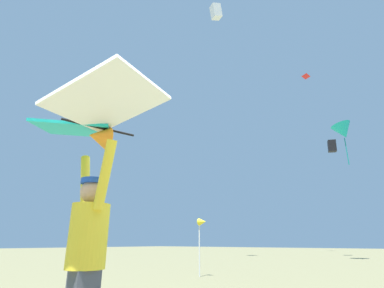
{
  "coord_description": "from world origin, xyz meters",
  "views": [
    {
      "loc": [
        2.18,
        -1.77,
        1.04
      ],
      "look_at": [
        -0.28,
        1.24,
        2.35
      ],
      "focal_mm": 27.41,
      "sensor_mm": 36.0,
      "label": 1
    }
  ],
  "objects_px": {
    "held_stunt_kite": "(92,121)",
    "distant_kite_teal_high_left": "(343,131)",
    "marker_flag": "(202,226)",
    "kite_flyer_person": "(86,255)",
    "distant_kite_black_low_left": "(332,146)",
    "distant_kite_white_low_right": "(216,12)",
    "distant_kite_red_mid_right": "(306,76)"
  },
  "relations": [
    {
      "from": "held_stunt_kite",
      "to": "distant_kite_teal_high_left",
      "type": "distance_m",
      "value": 20.2
    },
    {
      "from": "marker_flag",
      "to": "kite_flyer_person",
      "type": "bearing_deg",
      "value": -60.4
    },
    {
      "from": "held_stunt_kite",
      "to": "distant_kite_black_low_left",
      "type": "height_order",
      "value": "distant_kite_black_low_left"
    },
    {
      "from": "kite_flyer_person",
      "to": "distant_kite_white_low_right",
      "type": "xyz_separation_m",
      "value": [
        -8.44,
        14.92,
        18.38
      ]
    },
    {
      "from": "distant_kite_red_mid_right",
      "to": "held_stunt_kite",
      "type": "bearing_deg",
      "value": -78.04
    },
    {
      "from": "distant_kite_teal_high_left",
      "to": "held_stunt_kite",
      "type": "bearing_deg",
      "value": -86.13
    },
    {
      "from": "held_stunt_kite",
      "to": "distant_kite_black_low_left",
      "type": "xyz_separation_m",
      "value": [
        -3.29,
        24.37,
        6.61
      ]
    },
    {
      "from": "kite_flyer_person",
      "to": "distant_kite_white_low_right",
      "type": "bearing_deg",
      "value": 119.5
    },
    {
      "from": "held_stunt_kite",
      "to": "distant_kite_red_mid_right",
      "type": "height_order",
      "value": "distant_kite_red_mid_right"
    },
    {
      "from": "distant_kite_teal_high_left",
      "to": "marker_flag",
      "type": "xyz_separation_m",
      "value": [
        -2.38,
        -12.67,
        -6.58
      ]
    },
    {
      "from": "kite_flyer_person",
      "to": "distant_kite_teal_high_left",
      "type": "height_order",
      "value": "distant_kite_teal_high_left"
    },
    {
      "from": "distant_kite_white_low_right",
      "to": "marker_flag",
      "type": "bearing_deg",
      "value": -60.58
    },
    {
      "from": "distant_kite_black_low_left",
      "to": "distant_kite_teal_high_left",
      "type": "relative_size",
      "value": 0.34
    },
    {
      "from": "distant_kite_teal_high_left",
      "to": "distant_kite_black_low_left",
      "type": "bearing_deg",
      "value": 111.21
    },
    {
      "from": "held_stunt_kite",
      "to": "distant_kite_teal_high_left",
      "type": "xyz_separation_m",
      "value": [
        -1.3,
        19.26,
        5.96
      ]
    },
    {
      "from": "distant_kite_black_low_left",
      "to": "distant_kite_white_low_right",
      "type": "distance_m",
      "value": 14.99
    },
    {
      "from": "distant_kite_white_low_right",
      "to": "marker_flag",
      "type": "xyz_separation_m",
      "value": [
        4.75,
        -8.41,
        -17.74
      ]
    },
    {
      "from": "distant_kite_white_low_right",
      "to": "distant_kite_teal_high_left",
      "type": "distance_m",
      "value": 13.91
    },
    {
      "from": "held_stunt_kite",
      "to": "distant_kite_teal_high_left",
      "type": "bearing_deg",
      "value": 93.87
    },
    {
      "from": "held_stunt_kite",
      "to": "distant_kite_red_mid_right",
      "type": "xyz_separation_m",
      "value": [
        -7.15,
        33.78,
        19.41
      ]
    },
    {
      "from": "distant_kite_red_mid_right",
      "to": "distant_kite_teal_high_left",
      "type": "bearing_deg",
      "value": -68.05
    },
    {
      "from": "held_stunt_kite",
      "to": "distant_kite_white_low_right",
      "type": "bearing_deg",
      "value": 119.31
    },
    {
      "from": "kite_flyer_person",
      "to": "distant_kite_black_low_left",
      "type": "distance_m",
      "value": 25.74
    },
    {
      "from": "held_stunt_kite",
      "to": "distant_kite_teal_high_left",
      "type": "relative_size",
      "value": 0.64
    },
    {
      "from": "distant_kite_red_mid_right",
      "to": "distant_kite_white_low_right",
      "type": "bearing_deg",
      "value": -93.87
    },
    {
      "from": "distant_kite_teal_high_left",
      "to": "marker_flag",
      "type": "bearing_deg",
      "value": -100.63
    },
    {
      "from": "distant_kite_red_mid_right",
      "to": "distant_kite_white_low_right",
      "type": "relative_size",
      "value": 0.79
    },
    {
      "from": "distant_kite_black_low_left",
      "to": "distant_kite_teal_high_left",
      "type": "distance_m",
      "value": 5.52
    },
    {
      "from": "distant_kite_black_low_left",
      "to": "distant_kite_red_mid_right",
      "type": "bearing_deg",
      "value": 112.35
    },
    {
      "from": "kite_flyer_person",
      "to": "marker_flag",
      "type": "distance_m",
      "value": 7.51
    },
    {
      "from": "distant_kite_white_low_right",
      "to": "held_stunt_kite",
      "type": "bearing_deg",
      "value": -60.69
    },
    {
      "from": "distant_kite_red_mid_right",
      "to": "distant_kite_teal_high_left",
      "type": "distance_m",
      "value": 20.64
    }
  ]
}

